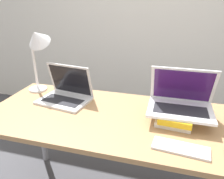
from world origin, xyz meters
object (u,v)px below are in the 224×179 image
Objects in this scene: laptop_left at (66,94)px; desk_lamp at (37,45)px; laptop_on_books at (181,102)px; book_stack at (175,116)px; wireless_keyboard at (181,148)px.

desk_lamp is at bearing 162.09° from laptop_left.
laptop_on_books is 1.06m from desk_lamp.
laptop_on_books is (0.02, 0.03, 0.08)m from book_stack.
laptop_left is at bearing 155.76° from wireless_keyboard.
laptop_on_books is 1.33× the size of wireless_keyboard.
desk_lamp reaches higher than book_stack.
desk_lamp reaches higher than laptop_on_books.
laptop_on_books reaches higher than book_stack.
laptop_on_books is at bearing -4.16° from laptop_left.
laptop_left reaches higher than wireless_keyboard.
laptop_on_books is at bearing -7.46° from desk_lamp.
laptop_left is 1.33× the size of book_stack.
laptop_left is 0.77m from book_stack.
book_stack is at bearing -6.42° from laptop_left.
book_stack is at bearing 96.51° from wireless_keyboard.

